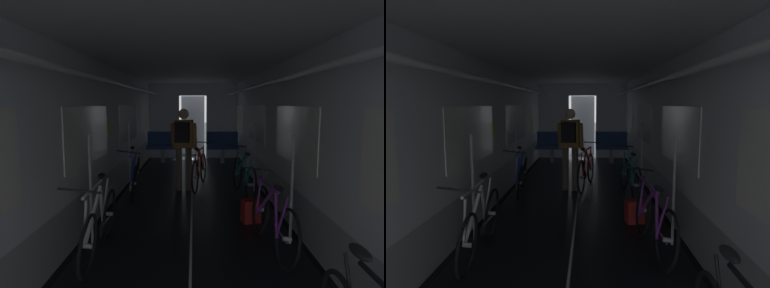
# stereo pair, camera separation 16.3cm
# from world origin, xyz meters

# --- Properties ---
(train_car_shell) EXTENTS (3.14, 12.34, 2.57)m
(train_car_shell) POSITION_xyz_m (-0.00, 3.60, 1.70)
(train_car_shell) COLOR black
(train_car_shell) RESTS_ON ground
(bench_seat_far_left) EXTENTS (0.98, 0.51, 0.95)m
(bench_seat_far_left) POSITION_xyz_m (-0.90, 8.07, 0.57)
(bench_seat_far_left) COLOR gray
(bench_seat_far_left) RESTS_ON ground
(bench_seat_far_right) EXTENTS (0.98, 0.51, 0.95)m
(bench_seat_far_right) POSITION_xyz_m (0.90, 8.07, 0.57)
(bench_seat_far_right) COLOR gray
(bench_seat_far_right) RESTS_ON ground
(bicycle_purple) EXTENTS (0.48, 1.69, 0.96)m
(bicycle_purple) POSITION_xyz_m (0.99, 1.95, 0.38)
(bicycle_purple) COLOR black
(bicycle_purple) RESTS_ON ground
(bicycle_blue) EXTENTS (0.44, 1.69, 0.96)m
(bicycle_blue) POSITION_xyz_m (-1.13, 4.52, 0.38)
(bicycle_blue) COLOR black
(bicycle_blue) RESTS_ON ground
(bicycle_teal) EXTENTS (0.45, 1.69, 0.95)m
(bicycle_teal) POSITION_xyz_m (1.01, 4.38, 0.38)
(bicycle_teal) COLOR black
(bicycle_teal) RESTS_ON ground
(bicycle_white) EXTENTS (0.44, 1.69, 0.95)m
(bicycle_white) POSITION_xyz_m (-1.08, 1.77, 0.38)
(bicycle_white) COLOR black
(bicycle_white) RESTS_ON ground
(person_cyclist_aisle) EXTENTS (0.55, 0.42, 1.69)m
(person_cyclist_aisle) POSITION_xyz_m (-0.18, 4.75, 1.02)
(person_cyclist_aisle) COLOR brown
(person_cyclist_aisle) RESTS_ON ground
(bicycle_red_in_aisle) EXTENTS (0.51, 1.67, 0.94)m
(bicycle_red_in_aisle) POSITION_xyz_m (0.16, 5.01, 0.38)
(bicycle_red_in_aisle) COLOR black
(bicycle_red_in_aisle) RESTS_ON ground
(backpack_on_floor) EXTENTS (0.30, 0.25, 0.34)m
(backpack_on_floor) POSITION_xyz_m (0.90, 2.90, 0.17)
(backpack_on_floor) COLOR maroon
(backpack_on_floor) RESTS_ON ground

